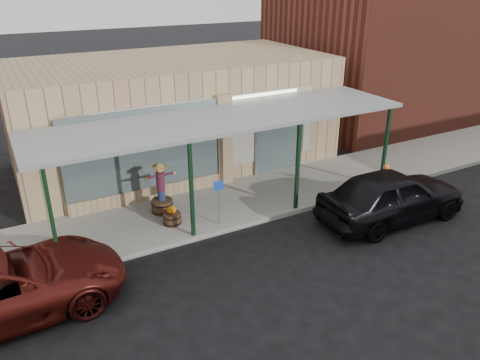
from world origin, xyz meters
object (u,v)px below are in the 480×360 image
handicap_sign (219,197)px  parked_sedan (392,195)px  barrel_scarecrow (161,196)px  car_maroon (0,287)px  barrel_pumpkin (172,217)px

handicap_sign → parked_sedan: bearing=-19.1°
barrel_scarecrow → handicap_sign: size_ratio=1.21×
parked_sedan → car_maroon: 11.02m
handicap_sign → parked_sedan: 5.38m
handicap_sign → parked_sedan: size_ratio=0.29×
barrel_scarecrow → car_maroon: size_ratio=0.31×
barrel_scarecrow → barrel_pumpkin: 0.93m
parked_sedan → handicap_sign: bearing=68.8°
handicap_sign → car_maroon: (-6.03, -1.24, -0.30)m
parked_sedan → car_maroon: bearing=87.1°
barrel_pumpkin → barrel_scarecrow: bearing=90.0°
barrel_pumpkin → parked_sedan: 6.82m
barrel_pumpkin → parked_sedan: (6.22, -2.74, 0.46)m
barrel_pumpkin → handicap_sign: (1.26, -0.68, 0.68)m
car_maroon → barrel_pumpkin: bearing=-71.4°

